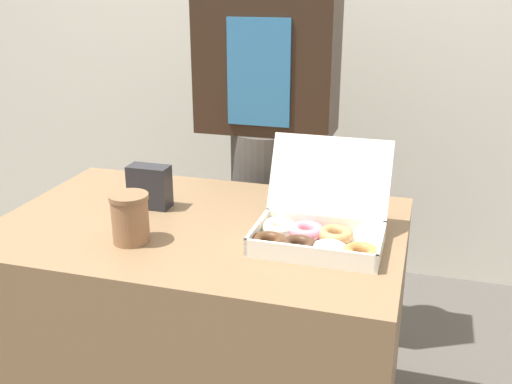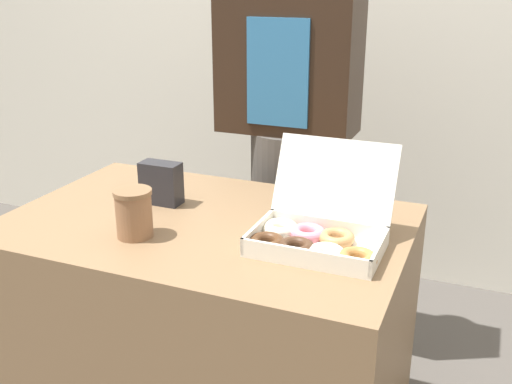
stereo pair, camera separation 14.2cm
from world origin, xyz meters
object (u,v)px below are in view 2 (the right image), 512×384
coffee_cup (134,213)px  napkin_holder (161,183)px  person_customer (288,128)px  donut_box (314,234)px

coffee_cup → napkin_holder: bearing=104.4°
person_customer → coffee_cup: bearing=-101.5°
donut_box → napkin_holder: size_ratio=2.80×
coffee_cup → person_customer: 0.74m
donut_box → person_customer: 0.69m
napkin_holder → person_customer: (0.21, 0.50, 0.07)m
coffee_cup → person_customer: person_customer is taller
donut_box → person_customer: bearing=115.1°
donut_box → coffee_cup: (-0.44, -0.11, 0.03)m
donut_box → person_customer: (-0.29, 0.62, 0.09)m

